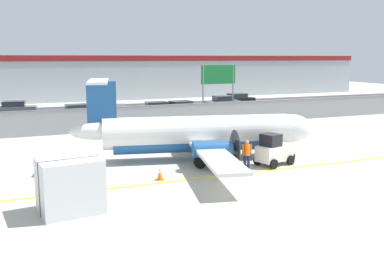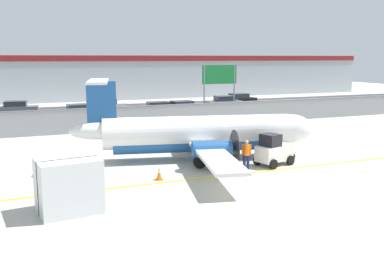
# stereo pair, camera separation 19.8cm
# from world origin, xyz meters

# --- Properties ---
(ground_plane) EXTENTS (140.00, 140.00, 0.01)m
(ground_plane) POSITION_xyz_m (0.00, 2.00, 0.00)
(ground_plane) COLOR #B7B2A3
(perimeter_fence) EXTENTS (98.00, 0.10, 2.10)m
(perimeter_fence) POSITION_xyz_m (0.00, 18.00, 1.12)
(perimeter_fence) COLOR gray
(perimeter_fence) RESTS_ON ground
(parking_lot_strip) EXTENTS (98.00, 17.00, 0.12)m
(parking_lot_strip) POSITION_xyz_m (0.00, 29.50, 0.06)
(parking_lot_strip) COLOR #38383A
(parking_lot_strip) RESTS_ON ground
(background_building) EXTENTS (91.00, 8.10, 6.50)m
(background_building) POSITION_xyz_m (0.00, 47.99, 3.26)
(background_building) COLOR #A8B2BC
(background_building) RESTS_ON ground
(commuter_airplane) EXTENTS (14.95, 15.98, 4.92)m
(commuter_airplane) POSITION_xyz_m (-0.34, 5.94, 1.60)
(commuter_airplane) COLOR white
(commuter_airplane) RESTS_ON ground
(baggage_tug) EXTENTS (2.55, 1.92, 1.88)m
(baggage_tug) POSITION_xyz_m (2.91, 3.00, 0.86)
(baggage_tug) COLOR silver
(baggage_tug) RESTS_ON ground
(ground_crew_worker) EXTENTS (0.54, 0.44, 1.70)m
(ground_crew_worker) POSITION_xyz_m (0.89, 2.59, 0.95)
(ground_crew_worker) COLOR #191E4C
(ground_crew_worker) RESTS_ON ground
(cargo_container) EXTENTS (2.65, 2.30, 2.20)m
(cargo_container) POSITION_xyz_m (-8.95, -0.43, 1.10)
(cargo_container) COLOR silver
(cargo_container) RESTS_ON ground
(traffic_cone_near_left) EXTENTS (0.36, 0.36, 0.64)m
(traffic_cone_near_left) POSITION_xyz_m (0.61, 3.70, 0.31)
(traffic_cone_near_left) COLOR orange
(traffic_cone_near_left) RESTS_ON ground
(traffic_cone_near_right) EXTENTS (0.36, 0.36, 0.64)m
(traffic_cone_near_right) POSITION_xyz_m (-4.19, 2.55, 0.31)
(traffic_cone_near_right) COLOR orange
(traffic_cone_near_right) RESTS_ON ground
(parked_car_1) EXTENTS (4.37, 2.39, 1.58)m
(parked_car_1) POSITION_xyz_m (-11.06, 30.71, 0.89)
(parked_car_1) COLOR slate
(parked_car_1) RESTS_ON parking_lot_strip
(parked_car_2) EXTENTS (4.32, 2.25, 1.58)m
(parked_car_2) POSITION_xyz_m (-5.27, 24.97, 0.89)
(parked_car_2) COLOR black
(parked_car_2) RESTS_ON parking_lot_strip
(parked_car_3) EXTENTS (4.26, 2.13, 1.58)m
(parked_car_3) POSITION_xyz_m (-1.78, 29.84, 0.89)
(parked_car_3) COLOR silver
(parked_car_3) RESTS_ON parking_lot_strip
(parked_car_4) EXTENTS (4.26, 2.12, 1.58)m
(parked_car_4) POSITION_xyz_m (2.62, 24.29, 0.89)
(parked_car_4) COLOR #B28C19
(parked_car_4) RESTS_ON parking_lot_strip
(parked_car_5) EXTENTS (4.35, 2.33, 1.58)m
(parked_car_5) POSITION_xyz_m (5.21, 24.26, 0.89)
(parked_car_5) COLOR red
(parked_car_5) RESTS_ON parking_lot_strip
(parked_car_6) EXTENTS (4.21, 2.02, 1.58)m
(parked_car_6) POSITION_xyz_m (11.81, 28.00, 0.89)
(parked_car_6) COLOR slate
(parked_car_6) RESTS_ON parking_lot_strip
(parked_car_7) EXTENTS (4.32, 2.26, 1.58)m
(parked_car_7) POSITION_xyz_m (15.28, 30.47, 0.89)
(parked_car_7) COLOR black
(parked_car_7) RESTS_ON parking_lot_strip
(highway_sign) EXTENTS (3.60, 0.14, 5.50)m
(highway_sign) POSITION_xyz_m (7.26, 19.60, 4.14)
(highway_sign) COLOR slate
(highway_sign) RESTS_ON ground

